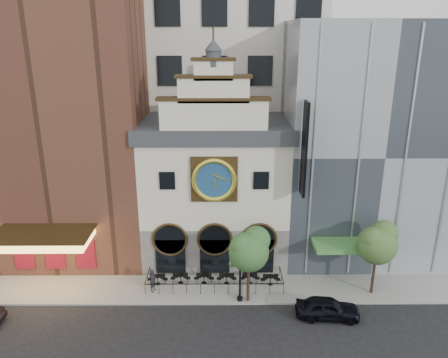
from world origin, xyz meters
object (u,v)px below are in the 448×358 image
tree_left (250,249)px  tree_right (378,242)px  bistro_0 (158,279)px  bistro_3 (227,278)px  bistro_4 (250,278)px  car_right (328,308)px  bistro_1 (180,278)px  bistro_5 (270,279)px  pedestrian (153,280)px  lamppost (240,262)px  bistro_2 (204,278)px

tree_left → tree_right: 9.66m
bistro_0 → bistro_3: same height
tree_left → tree_right: tree_right is taller
bistro_3 → bistro_4: (1.84, 0.03, 0.00)m
bistro_3 → car_right: bearing=-30.8°
bistro_4 → tree_right: (9.39, -1.34, 3.84)m
bistro_1 → bistro_5: size_ratio=1.00×
pedestrian → lamppost: size_ratio=0.36×
bistro_3 → pedestrian: pedestrian is taller
car_right → lamppost: bearing=77.4°
bistro_2 → bistro_1: bearing=179.0°
bistro_2 → bistro_3: size_ratio=1.00×
bistro_3 → car_right: (7.09, -4.23, 0.15)m
bistro_0 → car_right: car_right is taller
bistro_1 → bistro_2: same height
bistro_0 → car_right: bearing=-18.3°
car_right → tree_left: size_ratio=0.76×
bistro_1 → bistro_4: (5.53, -0.05, 0.00)m
lamppost → bistro_2: bearing=139.5°
bistro_1 → bistro_4: size_ratio=1.00×
tree_left → tree_right: size_ratio=1.00×
bistro_0 → bistro_4: bearing=0.7°
car_right → bistro_0: bearing=76.4°
lamppost → bistro_5: bearing=40.2°
bistro_2 → bistro_5: 5.30m
bistro_2 → bistro_0: bearing=-178.3°
bistro_1 → tree_left: tree_left is taller
bistro_4 → car_right: 6.75m
bistro_5 → car_right: car_right is taller
bistro_4 → bistro_3: bearing=-179.1°
bistro_2 → bistro_3: (1.81, -0.04, 0.00)m
bistro_1 → lamppost: 5.92m
bistro_0 → tree_left: 8.37m
lamppost → bistro_3: bearing=112.5°
pedestrian → lamppost: (6.66, -1.27, 2.30)m
car_right → bistro_1: bearing=73.0°
car_right → tree_right: 6.27m
bistro_2 → bistro_3: same height
bistro_0 → bistro_5: size_ratio=1.00×
bistro_4 → pedestrian: bearing=-171.9°
pedestrian → tree_right: (16.92, -0.26, 3.37)m
bistro_3 → pedestrian: 5.81m
bistro_3 → tree_right: size_ratio=0.27×
car_right → tree_right: bearing=-50.1°
car_right → pedestrian: 13.17m
bistro_2 → bistro_4: 3.65m
bistro_3 → bistro_1: bearing=178.8°
bistro_0 → bistro_2: (3.68, 0.11, 0.00)m
car_right → bistro_5: bearing=46.3°
tree_left → bistro_1: bearing=156.1°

